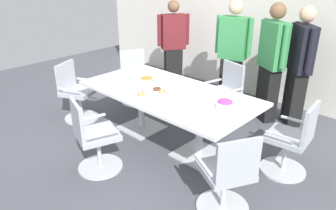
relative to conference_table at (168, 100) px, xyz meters
name	(u,v)px	position (x,y,z in m)	size (l,w,h in m)	color
ground_plane	(168,141)	(0.00, 0.00, -0.63)	(10.00, 10.00, 0.01)	#4C4F56
back_wall	(263,19)	(0.00, 2.40, 0.77)	(8.00, 0.10, 2.80)	white
conference_table	(168,100)	(0.00, 0.00, 0.00)	(2.40, 1.20, 0.75)	white
office_chair_0	(224,96)	(0.17, 1.10, -0.22)	(0.66, 0.66, 0.91)	silver
office_chair_1	(135,80)	(-1.40, 0.63, -0.22)	(0.72, 0.72, 0.91)	silver
office_chair_2	(76,94)	(-1.55, -0.46, -0.22)	(0.71, 0.71, 0.91)	silver
office_chair_3	(93,140)	(-0.17, -1.10, -0.22)	(0.68, 0.68, 0.91)	silver
office_chair_4	(227,178)	(1.39, -0.63, -0.22)	(0.73, 0.73, 0.91)	silver
office_chair_5	(292,143)	(1.55, 0.44, -0.22)	(0.59, 0.59, 0.91)	silver
person_standing_0	(173,45)	(-1.36, 1.58, 0.25)	(0.43, 0.55, 1.68)	black
person_standing_1	(232,54)	(-0.07, 1.60, 0.31)	(0.61, 0.31, 1.79)	black
person_standing_2	(271,62)	(0.64, 1.57, 0.32)	(0.57, 0.41, 1.80)	black
person_standing_3	(299,66)	(1.00, 1.73, 0.30)	(0.50, 0.48, 1.78)	black
snack_bowl_pretzels	(147,79)	(-0.46, 0.05, 0.16)	(0.20, 0.20, 0.08)	beige
snack_bowl_candy_mix	(225,104)	(0.86, 0.06, 0.18)	(0.20, 0.20, 0.11)	white
donut_platter	(152,93)	(-0.06, -0.22, 0.14)	(0.40, 0.39, 0.04)	white
plate_stack	(119,87)	(-0.57, -0.36, 0.14)	(0.23, 0.23, 0.03)	white
napkin_pile	(181,89)	(0.15, 0.08, 0.17)	(0.17, 0.17, 0.09)	white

